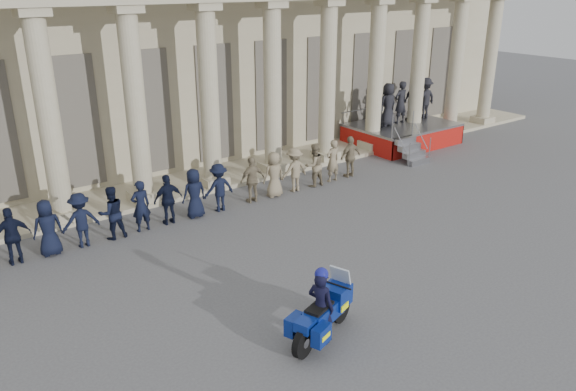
% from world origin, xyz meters
% --- Properties ---
extents(ground, '(90.00, 90.00, 0.00)m').
position_xyz_m(ground, '(0.00, 0.00, 0.00)').
color(ground, '#4C4C4F').
rests_on(ground, ground).
extents(building, '(40.00, 12.50, 9.00)m').
position_xyz_m(building, '(-0.00, 14.74, 4.52)').
color(building, tan).
rests_on(building, ground).
extents(officer_rank, '(18.66, 0.59, 1.57)m').
position_xyz_m(officer_rank, '(-2.87, 6.04, 0.79)').
color(officer_rank, black).
rests_on(officer_rank, ground).
extents(reviewing_stand, '(4.54, 4.29, 2.79)m').
position_xyz_m(reviewing_stand, '(11.02, 8.09, 1.53)').
color(reviewing_stand, gray).
rests_on(reviewing_stand, ground).
extents(motorcycle, '(2.05, 1.18, 1.36)m').
position_xyz_m(motorcycle, '(-1.28, -1.24, 0.59)').
color(motorcycle, black).
rests_on(motorcycle, ground).
extents(rider, '(0.56, 0.68, 1.69)m').
position_xyz_m(rider, '(-1.39, -1.28, 0.84)').
color(rider, black).
rests_on(rider, ground).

